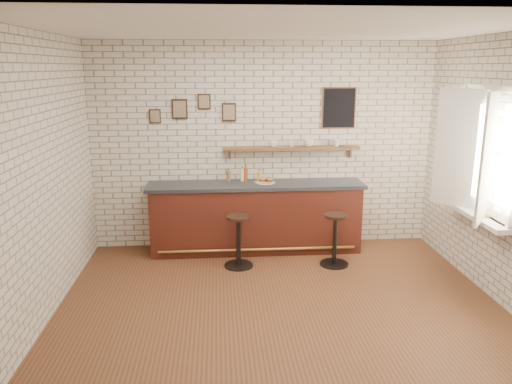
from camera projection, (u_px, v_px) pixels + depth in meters
ground at (279, 301)px, 5.75m from camera, size 5.00×5.00×0.00m
bar_counter at (256, 217)px, 7.26m from camera, size 3.10×0.65×1.01m
sandwich_plate at (265, 182)px, 7.17m from camera, size 0.28×0.28×0.01m
ciabatta_sandwich at (266, 180)px, 7.17m from camera, size 0.22×0.16×0.07m
potato_chips at (264, 182)px, 7.17m from camera, size 0.26×0.19×0.00m
bitters_bottle_brown at (229, 176)px, 7.25m from camera, size 0.06×0.06×0.18m
bitters_bottle_white at (242, 175)px, 7.27m from camera, size 0.05×0.05×0.21m
bitters_bottle_amber at (246, 174)px, 7.26m from camera, size 0.06×0.06×0.25m
condiment_bottle_yellow at (259, 176)px, 7.29m from camera, size 0.05×0.05×0.17m
bar_stool_left at (238, 239)px, 6.69m from camera, size 0.39×0.39×0.71m
bar_stool_right at (335, 238)px, 6.74m from camera, size 0.41×0.41×0.72m
wall_shelf at (291, 148)px, 7.26m from camera, size 2.00×0.18×0.18m
shelf_cup_a at (274, 144)px, 7.23m from camera, size 0.17×0.17×0.10m
shelf_cup_b at (292, 144)px, 7.25m from camera, size 0.12×0.12×0.08m
shelf_cup_c at (309, 143)px, 7.26m from camera, size 0.18×0.18×0.11m
shelf_cup_d at (336, 143)px, 7.29m from camera, size 0.11×0.11×0.10m
back_wall_decor at (279, 109)px, 7.19m from camera, size 2.96×0.02×0.56m
window_sill at (474, 215)px, 6.00m from camera, size 0.20×1.35×0.06m
casement_window at (478, 153)px, 5.82m from camera, size 0.40×1.30×1.56m
book_lower at (478, 214)px, 5.88m from camera, size 0.19×0.23×0.02m
book_upper at (477, 212)px, 5.91m from camera, size 0.21×0.25×0.02m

